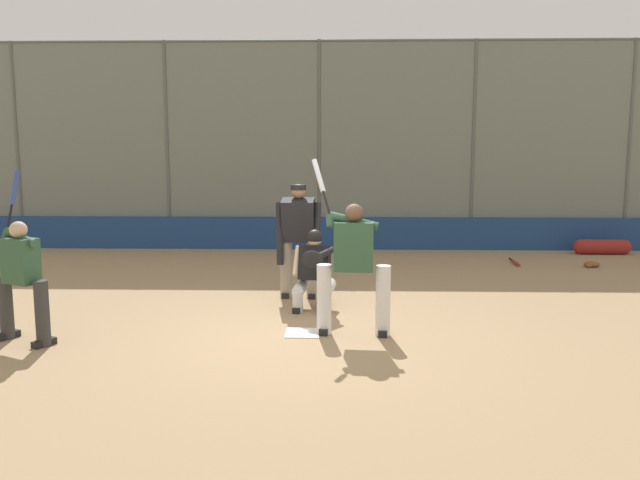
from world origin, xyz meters
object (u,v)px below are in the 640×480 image
catcher_behind_plate (314,269)px  fielding_glove_on_dirt (592,264)px  umpire_home (299,237)px  spare_bat_near_backstop (515,263)px  batter_at_plate (353,264)px  batter_on_deck (21,277)px  equipment_bag_dugout_side (602,247)px

catcher_behind_plate → fielding_glove_on_dirt: 6.49m
umpire_home → spare_bat_near_backstop: (-4.24, -3.11, -0.93)m
batter_at_plate → fielding_glove_on_dirt: size_ratio=6.66×
umpire_home → spare_bat_near_backstop: 5.34m
batter_at_plate → spare_bat_near_backstop: (-3.45, -5.06, -0.86)m
batter_on_deck → batter_at_plate: bearing=-147.2°
batter_on_deck → spare_bat_near_backstop: (-7.39, -5.50, -0.76)m
batter_at_plate → umpire_home: (0.79, -1.95, 0.07)m
catcher_behind_plate → umpire_home: (0.26, -0.75, 0.36)m
batter_on_deck → fielding_glove_on_dirt: (-8.81, -5.20, -0.74)m
equipment_bag_dugout_side → batter_at_plate: bearing=48.1°
umpire_home → fielding_glove_on_dirt: size_ratio=5.45×
catcher_behind_plate → umpire_home: 0.87m
batter_at_plate → umpire_home: 2.11m
fielding_glove_on_dirt → equipment_bag_dugout_side: (-0.89, -1.65, 0.11)m
batter_at_plate → catcher_behind_plate: (0.53, -1.20, -0.29)m
umpire_home → fielding_glove_on_dirt: (-5.66, -2.81, -0.90)m
spare_bat_near_backstop → equipment_bag_dugout_side: (-2.31, -1.36, 0.13)m
batter_at_plate → batter_on_deck: bearing=10.7°
umpire_home → batter_on_deck: (3.15, 2.39, -0.17)m
batter_on_deck → umpire_home: bearing=-116.3°
batter_at_plate → fielding_glove_on_dirt: 6.86m
batter_at_plate → catcher_behind_plate: batter_at_plate is taller
batter_on_deck → equipment_bag_dugout_side: 11.89m
batter_on_deck → equipment_bag_dugout_side: bearing=-118.3°
catcher_behind_plate → spare_bat_near_backstop: bearing=-126.2°
catcher_behind_plate → spare_bat_near_backstop: catcher_behind_plate is taller
fielding_glove_on_dirt → catcher_behind_plate: bearing=33.4°
batter_at_plate → catcher_behind_plate: bearing=-61.8°
catcher_behind_plate → equipment_bag_dugout_side: size_ratio=0.90×
catcher_behind_plate → equipment_bag_dugout_side: bearing=-130.7°
catcher_behind_plate → fielding_glove_on_dirt: bearing=-137.0°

